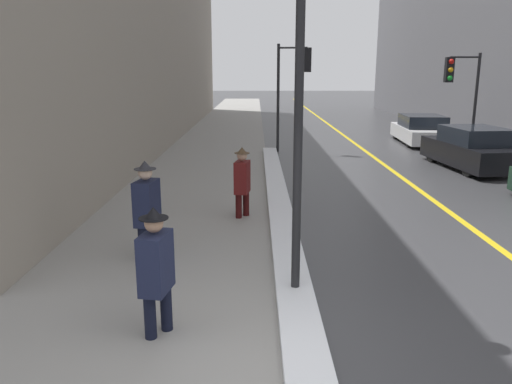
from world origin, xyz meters
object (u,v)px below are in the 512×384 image
(traffic_light_near, at_px, (296,75))
(pedestrian_in_fedora, at_px, (243,179))
(lamp_post, at_px, (300,86))
(parked_car_black, at_px, (474,149))
(pedestrian_nearside, at_px, (157,267))
(traffic_light_far, at_px, (460,82))
(parked_car_white, at_px, (422,130))
(pedestrian_in_glasses, at_px, (148,206))

(traffic_light_near, xyz_separation_m, pedestrian_in_fedora, (-1.81, -9.12, -2.14))
(lamp_post, xyz_separation_m, parked_car_black, (6.52, 9.57, -2.28))
(pedestrian_nearside, bearing_deg, parked_car_black, 152.01)
(lamp_post, distance_m, traffic_light_far, 14.01)
(parked_car_black, height_order, parked_car_white, parked_car_black)
(traffic_light_far, distance_m, pedestrian_in_glasses, 14.27)
(lamp_post, height_order, pedestrian_nearside, lamp_post)
(traffic_light_far, xyz_separation_m, parked_car_black, (-0.40, -2.61, -2.08))
(pedestrian_in_glasses, distance_m, parked_car_white, 16.73)
(pedestrian_in_fedora, distance_m, parked_car_white, 13.85)
(traffic_light_near, distance_m, pedestrian_in_glasses, 12.22)
(traffic_light_near, relative_size, parked_car_black, 0.97)
(lamp_post, height_order, parked_car_white, lamp_post)
(traffic_light_far, xyz_separation_m, pedestrian_nearside, (-8.64, -13.23, -1.85))
(parked_car_black, bearing_deg, lamp_post, 140.35)
(traffic_light_near, distance_m, traffic_light_far, 6.03)
(pedestrian_in_glasses, bearing_deg, traffic_light_near, 173.80)
(parked_car_black, bearing_deg, traffic_light_far, -14.12)
(traffic_light_far, bearing_deg, pedestrian_in_glasses, 45.95)
(traffic_light_far, bearing_deg, parked_car_black, 78.21)
(lamp_post, distance_m, traffic_light_near, 13.10)
(pedestrian_in_glasses, height_order, parked_car_white, pedestrian_in_glasses)
(traffic_light_far, relative_size, parked_car_black, 0.89)
(parked_car_white, bearing_deg, lamp_post, 159.98)
(traffic_light_far, relative_size, pedestrian_in_fedora, 2.43)
(traffic_light_near, relative_size, parked_car_white, 0.94)
(traffic_light_near, relative_size, pedestrian_in_glasses, 2.44)
(pedestrian_nearside, relative_size, pedestrian_in_glasses, 0.95)
(pedestrian_nearside, distance_m, pedestrian_in_fedora, 5.07)
(traffic_light_far, height_order, pedestrian_in_fedora, traffic_light_far)
(lamp_post, distance_m, pedestrian_nearside, 2.87)
(traffic_light_near, distance_m, pedestrian_nearside, 14.52)
(pedestrian_nearside, distance_m, pedestrian_in_glasses, 2.62)
(pedestrian_in_glasses, xyz_separation_m, parked_car_black, (8.89, 8.08, -0.28))
(parked_car_black, bearing_deg, pedestrian_in_glasses, 126.89)
(traffic_light_far, distance_m, parked_car_black, 3.36)
(traffic_light_near, bearing_deg, pedestrian_in_glasses, -96.06)
(pedestrian_nearside, relative_size, pedestrian_in_fedora, 1.04)
(pedestrian_in_fedora, height_order, parked_car_black, pedestrian_in_fedora)
(pedestrian_in_fedora, xyz_separation_m, parked_car_black, (7.37, 5.63, -0.21))
(traffic_light_far, xyz_separation_m, parked_car_white, (-0.16, 3.33, -2.13))
(traffic_light_near, relative_size, pedestrian_nearside, 2.58)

